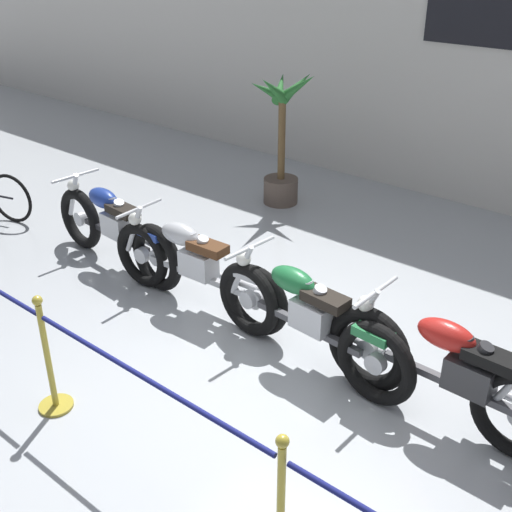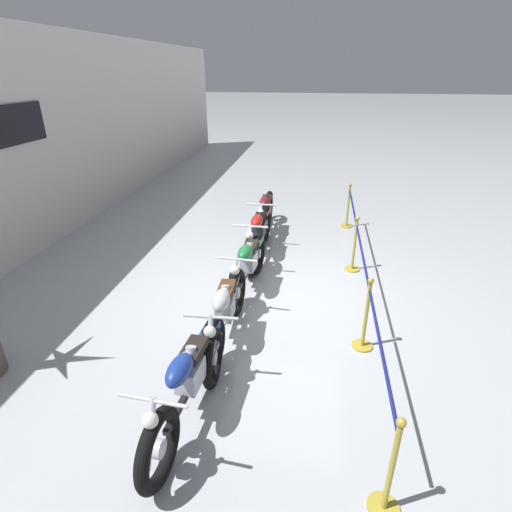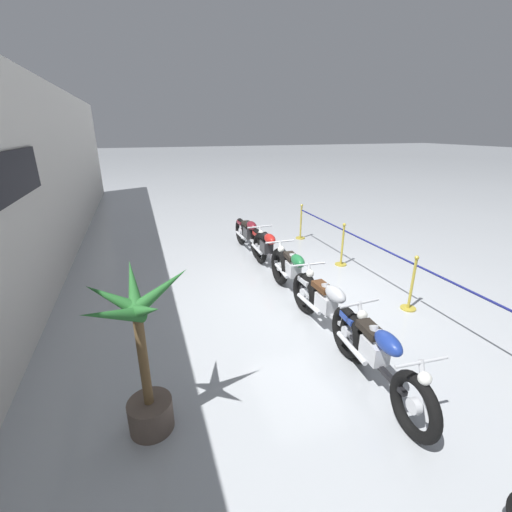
{
  "view_description": "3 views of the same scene",
  "coord_description": "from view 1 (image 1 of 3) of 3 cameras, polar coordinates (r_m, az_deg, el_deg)",
  "views": [
    {
      "loc": [
        2.65,
        -3.38,
        3.5
      ],
      "look_at": [
        -0.98,
        1.01,
        0.57
      ],
      "focal_mm": 45.0,
      "sensor_mm": 36.0,
      "label": 1
    },
    {
      "loc": [
        -5.76,
        -0.52,
        3.42
      ],
      "look_at": [
        0.01,
        0.39,
        0.66
      ],
      "focal_mm": 28.0,
      "sensor_mm": 36.0,
      "label": 2
    },
    {
      "loc": [
        -5.62,
        3.23,
        3.15
      ],
      "look_at": [
        1.31,
        0.87,
        0.41
      ],
      "focal_mm": 24.0,
      "sensor_mm": 36.0,
      "label": 3
    }
  ],
  "objects": [
    {
      "name": "ground_plane",
      "position": [
        5.54,
        1.13,
        -11.97
      ],
      "size": [
        120.0,
        120.0,
        0.0
      ],
      "primitive_type": "plane",
      "color": "#B2B7BC"
    },
    {
      "name": "motorcycle_blue_0",
      "position": [
        7.4,
        -12.41,
        2.35
      ],
      "size": [
        2.22,
        0.62,
        0.95
      ],
      "color": "black",
      "rests_on": "ground"
    },
    {
      "name": "motorcycle_silver_1",
      "position": [
        6.45,
        -5.49,
        -0.97
      ],
      "size": [
        2.27,
        0.62,
        0.94
      ],
      "color": "black",
      "rests_on": "ground"
    },
    {
      "name": "motorcycle_green_2",
      "position": [
        5.61,
        4.55,
        -5.59
      ],
      "size": [
        2.18,
        0.62,
        0.95
      ],
      "color": "black",
      "rests_on": "ground"
    },
    {
      "name": "motorcycle_red_3",
      "position": [
        5.13,
        17.8,
        -10.51
      ],
      "size": [
        2.42,
        0.62,
        0.97
      ],
      "color": "black",
      "rests_on": "ground"
    },
    {
      "name": "potted_palm_left_of_row",
      "position": [
        8.9,
        2.32,
        9.92
      ],
      "size": [
        0.97,
        1.05,
        1.9
      ],
      "color": "brown",
      "rests_on": "ground"
    },
    {
      "name": "stanchion_far_left",
      "position": [
        5.28,
        -18.7,
        -6.58
      ],
      "size": [
        6.91,
        0.28,
        1.05
      ],
      "color": "gold",
      "rests_on": "ground"
    },
    {
      "name": "stanchion_mid_left",
      "position": [
        5.42,
        -17.83,
        -9.75
      ],
      "size": [
        0.28,
        0.28,
        1.05
      ],
      "color": "gold",
      "rests_on": "ground"
    }
  ]
}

